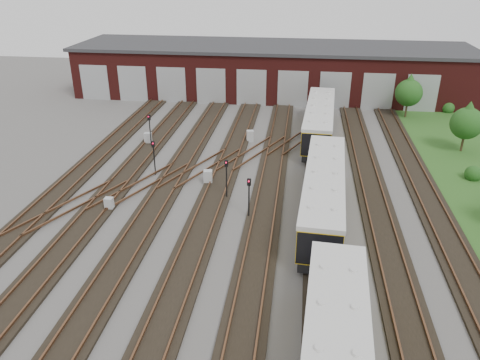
# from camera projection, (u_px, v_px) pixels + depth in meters

# --- Properties ---
(ground) EXTENTS (120.00, 120.00, 0.00)m
(ground) POSITION_uv_depth(u_px,v_px,m) (220.00, 271.00, 27.15)
(ground) COLOR #43403E
(ground) RESTS_ON ground
(track_network) EXTENTS (30.40, 70.00, 0.33)m
(track_network) POSITION_uv_depth(u_px,v_px,m) (219.00, 263.00, 27.65)
(track_network) COLOR black
(track_network) RESTS_ON ground
(maintenance_shed) EXTENTS (51.00, 12.50, 6.35)m
(maintenance_shed) POSITION_uv_depth(u_px,v_px,m) (272.00, 69.00, 61.57)
(maintenance_shed) COLOR #491412
(maintenance_shed) RESTS_ON ground
(metro_train) EXTENTS (3.50, 46.80, 3.03)m
(metro_train) POSITION_uv_depth(u_px,v_px,m) (323.00, 192.00, 32.09)
(metro_train) COLOR black
(metro_train) RESTS_ON ground
(signal_mast_0) EXTENTS (0.29, 0.27, 2.97)m
(signal_mast_0) POSITION_uv_depth(u_px,v_px,m) (154.00, 153.00, 38.47)
(signal_mast_0) COLOR black
(signal_mast_0) RESTS_ON ground
(signal_mast_1) EXTENTS (0.28, 0.26, 3.23)m
(signal_mast_1) POSITION_uv_depth(u_px,v_px,m) (150.00, 127.00, 44.11)
(signal_mast_1) COLOR black
(signal_mast_1) RESTS_ON ground
(signal_mast_2) EXTENTS (0.25, 0.24, 3.15)m
(signal_mast_2) POSITION_uv_depth(u_px,v_px,m) (226.00, 174.00, 34.46)
(signal_mast_2) COLOR black
(signal_mast_2) RESTS_ON ground
(signal_mast_3) EXTENTS (0.27, 0.25, 3.03)m
(signal_mast_3) POSITION_uv_depth(u_px,v_px,m) (249.00, 193.00, 31.87)
(signal_mast_3) COLOR black
(signal_mast_3) RESTS_ON ground
(relay_cabinet_0) EXTENTS (0.59, 0.49, 0.98)m
(relay_cabinet_0) POSITION_uv_depth(u_px,v_px,m) (109.00, 204.00, 33.52)
(relay_cabinet_0) COLOR #A9ACAF
(relay_cabinet_0) RESTS_ON ground
(relay_cabinet_1) EXTENTS (0.74, 0.64, 1.14)m
(relay_cabinet_1) POSITION_uv_depth(u_px,v_px,m) (148.00, 138.00, 45.52)
(relay_cabinet_1) COLOR #A9ACAF
(relay_cabinet_1) RESTS_ON ground
(relay_cabinet_2) EXTENTS (0.76, 0.67, 1.15)m
(relay_cabinet_2) POSITION_uv_depth(u_px,v_px,m) (208.00, 177.00, 37.45)
(relay_cabinet_2) COLOR #A9ACAF
(relay_cabinet_2) RESTS_ON ground
(relay_cabinet_3) EXTENTS (0.79, 0.70, 1.14)m
(relay_cabinet_3) POSITION_uv_depth(u_px,v_px,m) (250.00, 136.00, 46.13)
(relay_cabinet_3) COLOR #A9ACAF
(relay_cabinet_3) RESTS_ON ground
(relay_cabinet_4) EXTENTS (0.58, 0.48, 0.96)m
(relay_cabinet_4) POSITION_uv_depth(u_px,v_px,m) (339.00, 171.00, 38.69)
(relay_cabinet_4) COLOR #A9ACAF
(relay_cabinet_4) RESTS_ON ground
(tree_0) EXTENTS (3.00, 3.00, 4.98)m
(tree_0) POSITION_uv_depth(u_px,v_px,m) (409.00, 90.00, 52.11)
(tree_0) COLOR #392A19
(tree_0) RESTS_ON ground
(tree_1) EXTENTS (2.93, 2.93, 4.85)m
(tree_1) POSITION_uv_depth(u_px,v_px,m) (467.00, 120.00, 42.67)
(tree_1) COLOR #392A19
(tree_1) RESTS_ON ground
(bush_1) EXTENTS (1.37, 1.37, 1.37)m
(bush_1) POSITION_uv_depth(u_px,v_px,m) (474.00, 172.00, 38.14)
(bush_1) COLOR #1F4914
(bush_1) RESTS_ON ground
(bush_2) EXTENTS (1.48, 1.48, 1.48)m
(bush_2) POSITION_uv_depth(u_px,v_px,m) (448.00, 106.00, 54.91)
(bush_2) COLOR #1F4914
(bush_2) RESTS_ON ground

